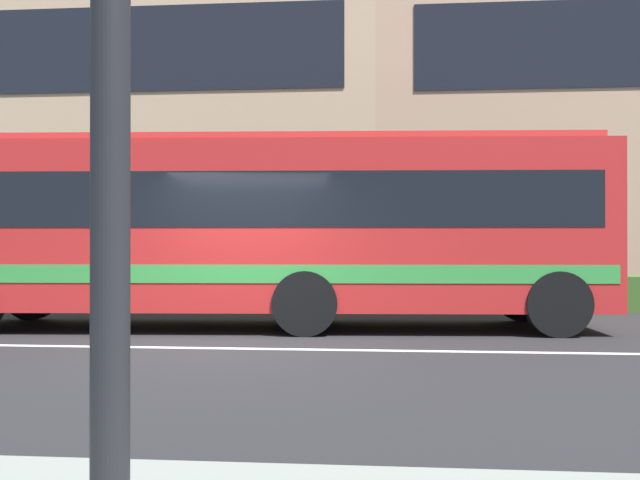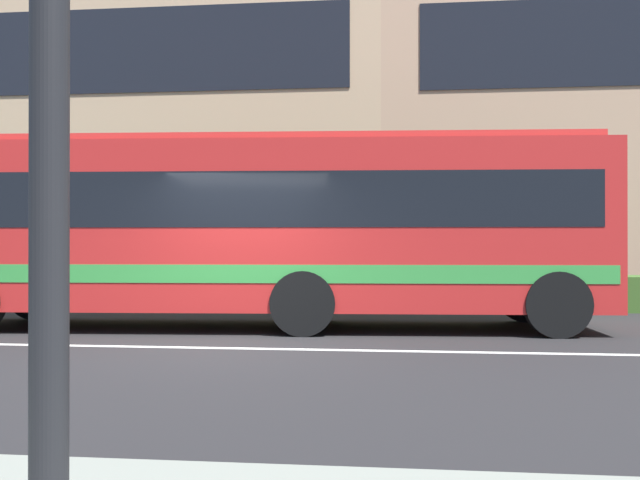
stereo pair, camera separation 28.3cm
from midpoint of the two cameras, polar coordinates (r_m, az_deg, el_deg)
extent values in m
plane|color=#252425|center=(10.28, -6.36, -8.19)|extent=(160.00, 160.00, 0.00)
cube|color=silver|center=(10.28, -6.36, -8.17)|extent=(60.00, 0.16, 0.01)
cube|color=#3B6226|center=(16.44, 2.60, -3.93)|extent=(23.71, 1.10, 0.73)
cube|color=tan|center=(26.72, -16.82, 8.92)|extent=(19.98, 9.82, 11.34)
cube|color=black|center=(22.55, -21.96, 12.99)|extent=(18.38, 0.04, 2.27)
cube|color=red|center=(12.65, -3.34, 0.98)|extent=(11.17, 3.18, 2.68)
cube|color=black|center=(12.67, -3.34, 2.80)|extent=(10.51, 3.16, 0.86)
cube|color=green|center=(12.66, -3.34, -2.36)|extent=(10.95, 3.19, 0.28)
cube|color=red|center=(12.76, -3.34, 7.28)|extent=(10.70, 2.76, 0.12)
cylinder|color=black|center=(14.97, -20.32, -3.76)|extent=(1.02, 0.34, 1.00)
cylinder|color=black|center=(11.49, -0.61, -4.85)|extent=(1.02, 0.34, 1.00)
cylinder|color=black|center=(13.76, 0.00, -4.09)|extent=(1.02, 0.34, 1.00)
cylinder|color=black|center=(11.88, 18.28, -4.68)|extent=(1.02, 0.34, 1.00)
cylinder|color=black|center=(14.09, 15.83, -3.99)|extent=(1.02, 0.34, 1.00)
cylinder|color=black|center=(2.91, -17.18, 15.45)|extent=(0.14, 0.14, 4.12)
camera|label=1|loc=(0.14, -89.37, 0.00)|focal=42.07mm
camera|label=2|loc=(0.14, 90.63, 0.00)|focal=42.07mm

